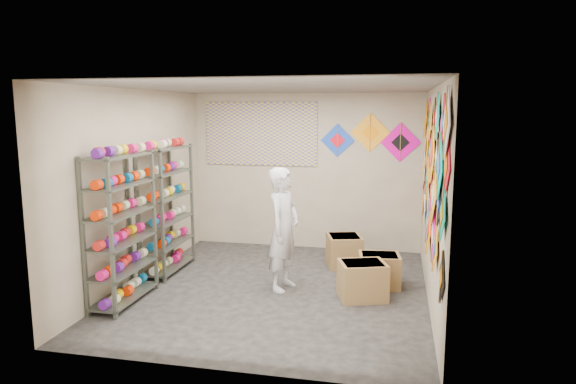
% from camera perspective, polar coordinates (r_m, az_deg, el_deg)
% --- Properties ---
extents(ground, '(4.50, 4.50, 0.00)m').
position_cam_1_polar(ground, '(7.12, -1.31, -10.75)').
color(ground, black).
extents(room_walls, '(4.50, 4.50, 4.50)m').
position_cam_1_polar(room_walls, '(6.74, -1.36, 2.53)').
color(room_walls, tan).
rests_on(room_walls, ground).
extents(shelf_rack_front, '(0.40, 1.10, 1.90)m').
position_cam_1_polar(shelf_rack_front, '(6.73, -18.03, -3.94)').
color(shelf_rack_front, '#4C5147').
rests_on(shelf_rack_front, ground).
extents(shelf_rack_back, '(0.40, 1.10, 1.90)m').
position_cam_1_polar(shelf_rack_back, '(7.85, -13.31, -1.90)').
color(shelf_rack_back, '#4C5147').
rests_on(shelf_rack_back, ground).
extents(string_spools, '(0.12, 2.36, 0.12)m').
position_cam_1_polar(string_spools, '(7.27, -15.52, -2.11)').
color(string_spools, '#F11471').
rests_on(string_spools, ground).
extents(kite_wall_display, '(0.06, 4.25, 2.03)m').
position_cam_1_polar(kite_wall_display, '(6.63, 15.66, 2.23)').
color(kite_wall_display, black).
rests_on(kite_wall_display, room_walls).
extents(back_wall_kites, '(1.67, 0.02, 0.83)m').
position_cam_1_polar(back_wall_kites, '(8.77, 9.31, 5.91)').
color(back_wall_kites, blue).
rests_on(back_wall_kites, room_walls).
extents(poster, '(2.00, 0.01, 1.10)m').
position_cam_1_polar(poster, '(9.06, -3.05, 6.47)').
color(poster, '#66489D').
rests_on(poster, room_walls).
extents(shopkeeper, '(0.79, 0.67, 1.67)m').
position_cam_1_polar(shopkeeper, '(6.91, -0.50, -4.13)').
color(shopkeeper, silver).
rests_on(shopkeeper, ground).
extents(carton_a, '(0.70, 0.64, 0.48)m').
position_cam_1_polar(carton_a, '(6.78, 8.26, -9.70)').
color(carton_a, olive).
rests_on(carton_a, ground).
extents(carton_b, '(0.61, 0.52, 0.45)m').
position_cam_1_polar(carton_b, '(7.27, 10.09, -8.57)').
color(carton_b, olive).
rests_on(carton_b, ground).
extents(carton_c, '(0.64, 0.67, 0.48)m').
position_cam_1_polar(carton_c, '(8.11, 6.25, -6.50)').
color(carton_c, olive).
rests_on(carton_c, ground).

